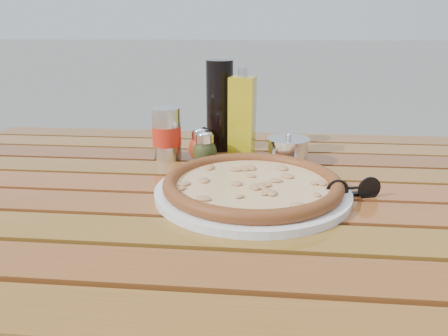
# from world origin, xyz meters

# --- Properties ---
(table) EXTENTS (1.40, 0.90, 0.75)m
(table) POSITION_xyz_m (0.00, -0.00, 0.67)
(table) COLOR #3C250D
(table) RESTS_ON ground
(plate) EXTENTS (0.43, 0.43, 0.01)m
(plate) POSITION_xyz_m (0.06, -0.04, 0.76)
(plate) COLOR silver
(plate) RESTS_ON table
(pizza) EXTENTS (0.37, 0.37, 0.03)m
(pizza) POSITION_xyz_m (0.06, -0.04, 0.77)
(pizza) COLOR #FFE9B6
(pizza) RESTS_ON plate
(pepper_shaker) EXTENTS (0.05, 0.05, 0.08)m
(pepper_shaker) POSITION_xyz_m (-0.07, 0.16, 0.79)
(pepper_shaker) COLOR #AD3013
(pepper_shaker) RESTS_ON table
(oregano_shaker) EXTENTS (0.06, 0.06, 0.08)m
(oregano_shaker) POSITION_xyz_m (-0.05, 0.12, 0.79)
(oregano_shaker) COLOR #363B17
(oregano_shaker) RESTS_ON table
(dark_bottle) EXTENTS (0.07, 0.07, 0.22)m
(dark_bottle) POSITION_xyz_m (-0.03, 0.26, 0.86)
(dark_bottle) COLOR black
(dark_bottle) RESTS_ON table
(soda_can) EXTENTS (0.09, 0.09, 0.12)m
(soda_can) POSITION_xyz_m (-0.15, 0.17, 0.81)
(soda_can) COLOR silver
(soda_can) RESTS_ON table
(olive_oil_cruet) EXTENTS (0.06, 0.06, 0.21)m
(olive_oil_cruet) POSITION_xyz_m (0.03, 0.19, 0.85)
(olive_oil_cruet) COLOR #B2A013
(olive_oil_cruet) RESTS_ON table
(parmesan_tin) EXTENTS (0.10, 0.10, 0.07)m
(parmesan_tin) POSITION_xyz_m (0.13, 0.16, 0.78)
(parmesan_tin) COLOR silver
(parmesan_tin) RESTS_ON table
(sunglasses) EXTENTS (0.11, 0.06, 0.04)m
(sunglasses) POSITION_xyz_m (0.24, -0.04, 0.77)
(sunglasses) COLOR black
(sunglasses) RESTS_ON table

